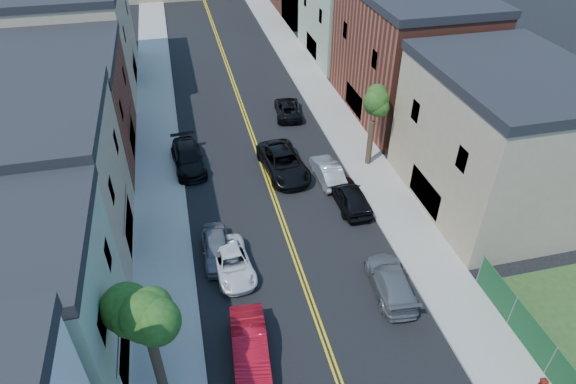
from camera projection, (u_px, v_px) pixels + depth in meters
sidewalk_left at (155, 125)px, 42.45m from camera, size 3.20×100.00×0.15m
sidewalk_right at (329, 106)px, 45.38m from camera, size 3.20×100.00×0.15m
curb_left at (176, 123)px, 42.77m from camera, size 0.30×100.00×0.15m
curb_right at (311, 108)px, 45.06m from camera, size 0.30×100.00×0.15m
bldg_left_tan_near at (35, 195)px, 26.97m from camera, size 9.00×10.00×9.00m
bldg_left_brick at (63, 113)px, 35.85m from camera, size 9.00×12.00×8.00m
bldg_left_tan_far at (80, 39)px, 46.33m from camera, size 9.00×16.00×9.50m
bldg_right_tan at (497, 144)px, 31.39m from camera, size 9.00×12.00×9.00m
bldg_right_brick at (407, 57)px, 42.01m from camera, size 9.00×14.00×10.00m
bldg_right_palegrn at (352, 17)px, 53.38m from camera, size 9.00×12.00×8.50m
tree_left_mid at (141, 300)px, 18.29m from camera, size 5.20×5.20×9.29m
tree_right_far at (376, 95)px, 34.19m from camera, size 4.40×4.40×8.03m
red_sedan at (250, 347)px, 23.42m from camera, size 2.03×4.90×1.58m
white_pickup at (232, 263)px, 28.19m from camera, size 2.49×4.73×1.27m
grey_car_left at (217, 248)px, 29.04m from camera, size 1.74×4.23×1.44m
black_car_left at (188, 158)px, 36.89m from camera, size 2.63×5.59×1.58m
grey_car_right at (391, 282)px, 26.91m from camera, size 2.46×5.05×1.42m
black_car_right at (350, 196)px, 33.05m from camera, size 2.04×4.82×1.63m
silver_car_right at (328, 171)px, 35.59m from camera, size 1.64×4.40×1.44m
dark_car_right_far at (288, 108)px, 43.72m from camera, size 2.77×4.96×1.31m
black_suv_lane at (283, 163)px, 36.24m from camera, size 3.35×6.31×1.69m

